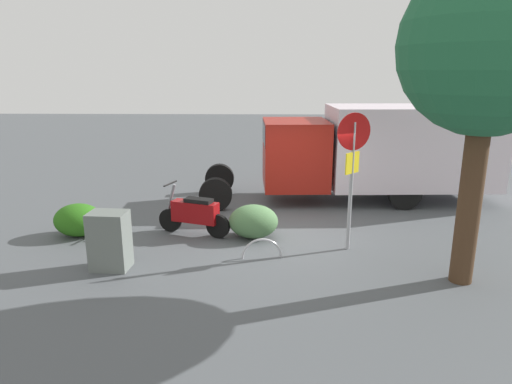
# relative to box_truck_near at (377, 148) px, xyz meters

# --- Properties ---
(ground_plane) EXTENTS (60.00, 60.00, 0.00)m
(ground_plane) POSITION_rel_box_truck_near_xyz_m (2.65, 2.91, -1.55)
(ground_plane) COLOR #4E5155
(box_truck_near) EXTENTS (8.49, 2.54, 2.75)m
(box_truck_near) POSITION_rel_box_truck_near_xyz_m (0.00, 0.00, 0.00)
(box_truck_near) COLOR black
(box_truck_near) RESTS_ON ground
(motorcycle) EXTENTS (1.74, 0.80, 1.20)m
(motorcycle) POSITION_rel_box_truck_near_xyz_m (4.83, 3.09, -1.03)
(motorcycle) COLOR black
(motorcycle) RESTS_ON ground
(stop_sign) EXTENTS (0.71, 0.33, 2.91)m
(stop_sign) POSITION_rel_box_truck_near_xyz_m (1.42, 3.90, 0.38)
(stop_sign) COLOR #9E9EA3
(stop_sign) RESTS_ON ground
(street_tree) EXTENTS (2.91, 2.91, 5.56)m
(street_tree) POSITION_rel_box_truck_near_xyz_m (-0.37, 5.39, 2.50)
(street_tree) COLOR #47301E
(street_tree) RESTS_ON ground
(utility_cabinet) EXTENTS (0.74, 0.57, 1.14)m
(utility_cabinet) POSITION_rel_box_truck_near_xyz_m (6.18, 4.99, -0.98)
(utility_cabinet) COLOR slate
(utility_cabinet) RESTS_ON ground
(bike_rack_hoop) EXTENTS (0.85, 0.16, 0.85)m
(bike_rack_hoop) POSITION_rel_box_truck_near_xyz_m (3.26, 4.42, -1.55)
(bike_rack_hoop) COLOR #B7B7BC
(bike_rack_hoop) RESTS_ON ground
(shrub_near_sign) EXTENTS (1.13, 0.92, 0.77)m
(shrub_near_sign) POSITION_rel_box_truck_near_xyz_m (3.47, 3.23, -1.17)
(shrub_near_sign) COLOR #4B7245
(shrub_near_sign) RESTS_ON ground
(shrub_mid_verge) EXTENTS (1.11, 0.91, 0.76)m
(shrub_mid_verge) POSITION_rel_box_truck_near_xyz_m (7.53, 3.20, -1.18)
(shrub_mid_verge) COLOR #2A6717
(shrub_mid_verge) RESTS_ON ground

